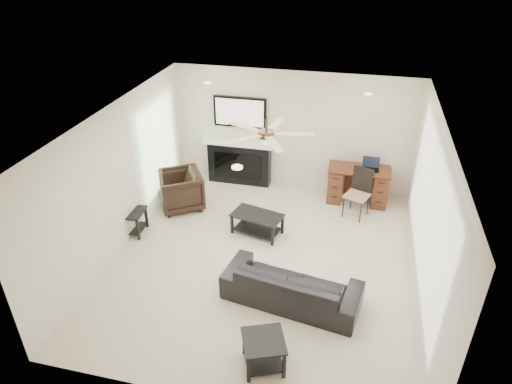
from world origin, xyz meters
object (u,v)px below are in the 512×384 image
sofa (292,285)px  armchair (180,190)px  desk (358,185)px  fireplace_unit (239,142)px  coffee_table (257,224)px

sofa → armchair: 3.37m
sofa → desk: desk is taller
armchair → fireplace_unit: fireplace_unit is taller
armchair → coffee_table: (1.70, -0.55, -0.18)m
armchair → desk: (3.42, 1.02, -0.00)m
armchair → sofa: bearing=18.0°
armchair → fireplace_unit: size_ratio=0.44×
sofa → desk: bearing=-95.0°
sofa → armchair: size_ratio=2.42×
armchair → fireplace_unit: 1.66m
sofa → armchair: bearing=-30.1°
coffee_table → fireplace_unit: size_ratio=0.47×
fireplace_unit → desk: fireplace_unit is taller
coffee_table → fireplace_unit: bearing=128.3°
sofa → fireplace_unit: 3.90m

